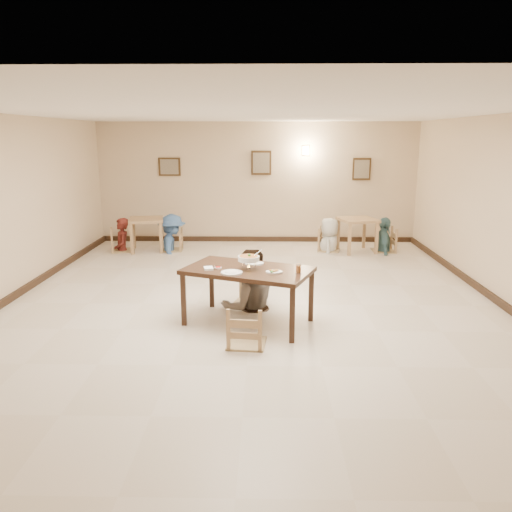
{
  "coord_description": "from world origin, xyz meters",
  "views": [
    {
      "loc": [
        0.22,
        -7.65,
        2.65
      ],
      "look_at": [
        0.07,
        -0.3,
        0.88
      ],
      "focal_mm": 35.0,
      "sensor_mm": 36.0,
      "label": 1
    }
  ],
  "objects_px": {
    "curry_warmer": "(249,259)",
    "bg_table_right": "(358,224)",
    "bg_table_left": "(146,224)",
    "chair_far": "(247,276)",
    "drink_glass": "(298,268)",
    "bg_chair_rr": "(385,229)",
    "bg_diner_d": "(385,217)",
    "chair_near": "(246,307)",
    "main_diner": "(249,249)",
    "bg_diner_b": "(171,214)",
    "bg_diner_a": "(120,218)",
    "bg_chair_rl": "(329,229)",
    "main_table": "(248,274)",
    "bg_chair_lr": "(172,230)",
    "bg_diner_c": "(330,218)",
    "bg_chair_ll": "(121,229)"
  },
  "relations": [
    {
      "from": "curry_warmer",
      "to": "bg_table_right",
      "type": "xyz_separation_m",
      "value": [
        2.38,
        4.71,
        -0.33
      ]
    },
    {
      "from": "curry_warmer",
      "to": "bg_diner_b",
      "type": "relative_size",
      "value": 0.19
    },
    {
      "from": "chair_near",
      "to": "bg_table_left",
      "type": "bearing_deg",
      "value": -59.34
    },
    {
      "from": "drink_glass",
      "to": "bg_chair_lr",
      "type": "distance_m",
      "value": 5.6
    },
    {
      "from": "bg_table_left",
      "to": "drink_glass",
      "type": "bearing_deg",
      "value": -56.28
    },
    {
      "from": "bg_chair_lr",
      "to": "bg_chair_rl",
      "type": "relative_size",
      "value": 0.94
    },
    {
      "from": "chair_near",
      "to": "bg_chair_ll",
      "type": "height_order",
      "value": "bg_chair_ll"
    },
    {
      "from": "bg_chair_ll",
      "to": "bg_chair_lr",
      "type": "distance_m",
      "value": 1.18
    },
    {
      "from": "bg_chair_rl",
      "to": "curry_warmer",
      "type": "bearing_deg",
      "value": 173.15
    },
    {
      "from": "bg_diner_a",
      "to": "bg_diner_d",
      "type": "bearing_deg",
      "value": 70.06
    },
    {
      "from": "bg_table_left",
      "to": "chair_far",
      "type": "bearing_deg",
      "value": -56.73
    },
    {
      "from": "curry_warmer",
      "to": "bg_table_left",
      "type": "height_order",
      "value": "curry_warmer"
    },
    {
      "from": "main_table",
      "to": "bg_chair_rl",
      "type": "distance_m",
      "value": 5.06
    },
    {
      "from": "bg_chair_rr",
      "to": "bg_diner_b",
      "type": "bearing_deg",
      "value": -90.56
    },
    {
      "from": "bg_chair_rr",
      "to": "curry_warmer",
      "type": "bearing_deg",
      "value": -32.91
    },
    {
      "from": "bg_diner_d",
      "to": "bg_table_left",
      "type": "bearing_deg",
      "value": 95.36
    },
    {
      "from": "chair_far",
      "to": "bg_diner_a",
      "type": "height_order",
      "value": "bg_diner_a"
    },
    {
      "from": "main_table",
      "to": "curry_warmer",
      "type": "distance_m",
      "value": 0.25
    },
    {
      "from": "bg_table_left",
      "to": "bg_diner_a",
      "type": "relative_size",
      "value": 0.58
    },
    {
      "from": "drink_glass",
      "to": "bg_chair_rr",
      "type": "xyz_separation_m",
      "value": [
        2.33,
        4.9,
        -0.35
      ]
    },
    {
      "from": "bg_chair_ll",
      "to": "bg_diner_c",
      "type": "distance_m",
      "value": 4.9
    },
    {
      "from": "curry_warmer",
      "to": "bg_diner_b",
      "type": "height_order",
      "value": "bg_diner_b"
    },
    {
      "from": "curry_warmer",
      "to": "main_table",
      "type": "bearing_deg",
      "value": 103.23
    },
    {
      "from": "main_diner",
      "to": "bg_diner_a",
      "type": "distance_m",
      "value": 5.01
    },
    {
      "from": "bg_chair_rl",
      "to": "bg_chair_rr",
      "type": "height_order",
      "value": "bg_chair_rr"
    },
    {
      "from": "curry_warmer",
      "to": "chair_near",
      "type": "bearing_deg",
      "value": -90.51
    },
    {
      "from": "bg_table_left",
      "to": "bg_diner_d",
      "type": "height_order",
      "value": "bg_diner_d"
    },
    {
      "from": "bg_chair_rl",
      "to": "chair_far",
      "type": "bearing_deg",
      "value": 168.5
    },
    {
      "from": "main_diner",
      "to": "bg_chair_ll",
      "type": "height_order",
      "value": "main_diner"
    },
    {
      "from": "main_diner",
      "to": "drink_glass",
      "type": "xyz_separation_m",
      "value": [
        0.71,
        -0.92,
        -0.06
      ]
    },
    {
      "from": "bg_chair_rl",
      "to": "bg_chair_rr",
      "type": "bearing_deg",
      "value": -79.32
    },
    {
      "from": "bg_table_left",
      "to": "bg_table_right",
      "type": "distance_m",
      "value": 4.94
    },
    {
      "from": "drink_glass",
      "to": "bg_chair_rl",
      "type": "distance_m",
      "value": 5.08
    },
    {
      "from": "bg_table_right",
      "to": "curry_warmer",
      "type": "bearing_deg",
      "value": -116.77
    },
    {
      "from": "main_table",
      "to": "bg_diner_d",
      "type": "height_order",
      "value": "bg_diner_d"
    },
    {
      "from": "chair_near",
      "to": "bg_table_right",
      "type": "xyz_separation_m",
      "value": [
        2.38,
        5.43,
        0.13
      ]
    },
    {
      "from": "chair_far",
      "to": "bg_table_left",
      "type": "height_order",
      "value": "chair_far"
    },
    {
      "from": "bg_diner_c",
      "to": "chair_far",
      "type": "bearing_deg",
      "value": -14.44
    },
    {
      "from": "drink_glass",
      "to": "bg_diner_b",
      "type": "distance_m",
      "value": 5.59
    },
    {
      "from": "bg_chair_rl",
      "to": "bg_diner_c",
      "type": "distance_m",
      "value": 0.26
    },
    {
      "from": "chair_far",
      "to": "main_diner",
      "type": "bearing_deg",
      "value": -59.11
    },
    {
      "from": "bg_table_left",
      "to": "bg_chair_rl",
      "type": "bearing_deg",
      "value": 1.05
    },
    {
      "from": "main_diner",
      "to": "bg_chair_rr",
      "type": "height_order",
      "value": "main_diner"
    },
    {
      "from": "main_table",
      "to": "chair_near",
      "type": "height_order",
      "value": "chair_near"
    },
    {
      "from": "chair_near",
      "to": "drink_glass",
      "type": "bearing_deg",
      "value": -135.85
    },
    {
      "from": "bg_chair_lr",
      "to": "bg_diner_c",
      "type": "distance_m",
      "value": 3.73
    },
    {
      "from": "chair_far",
      "to": "bg_table_right",
      "type": "bearing_deg",
      "value": 73.76
    },
    {
      "from": "chair_far",
      "to": "bg_table_left",
      "type": "bearing_deg",
      "value": 139.41
    },
    {
      "from": "drink_glass",
      "to": "bg_diner_a",
      "type": "height_order",
      "value": "bg_diner_a"
    },
    {
      "from": "chair_near",
      "to": "main_diner",
      "type": "relative_size",
      "value": 0.55
    }
  ]
}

